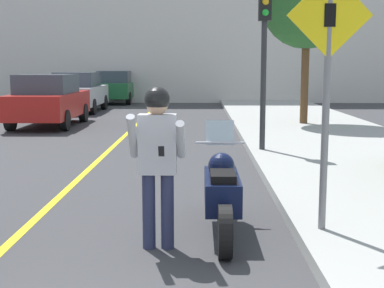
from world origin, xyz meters
The scene contains 10 objects.
road_center_line centered at (-0.60, 6.00, 0.00)m, with size 0.12×36.00×0.01m.
building_backdrop centered at (0.00, 26.00, 4.09)m, with size 28.00×1.20×8.19m.
motorcycle centered at (1.78, 3.32, 0.49)m, with size 0.62×2.30×1.27m.
person_biker centered at (1.07, 2.73, 1.07)m, with size 0.59×0.48×1.75m.
crossing_sign centered at (2.88, 2.95, 1.83)m, with size 0.91×0.08×2.78m.
traffic_light centered at (2.87, 8.64, 2.60)m, with size 0.26×0.30×3.49m.
street_tree centered at (4.79, 13.98, 3.85)m, with size 2.81×2.81×5.12m.
parked_car_red centered at (-3.39, 14.41, 0.86)m, with size 1.88×4.20×1.68m.
parked_car_silver centered at (-3.63, 19.80, 0.86)m, with size 1.88×4.20×1.68m.
parked_car_green centered at (-2.90, 25.20, 0.86)m, with size 1.88×4.20×1.68m.
Camera 1 is at (1.52, -2.83, 1.97)m, focal length 50.00 mm.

